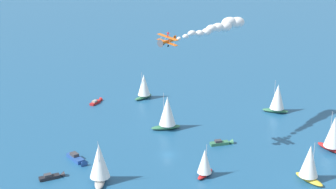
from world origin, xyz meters
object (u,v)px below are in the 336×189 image
object	(u,v)px
motorboat_outer_ring_f	(223,143)
biplane_lead	(167,41)
sailboat_ahead	(167,113)
sailboat_near_centre	(144,86)
motorboat_offshore	(53,176)
sailboat_outer_ring_d	(205,162)
sailboat_outer_ring_e	(333,134)
sailboat_outer_ring_c	(277,98)
sailboat_inshore	(310,163)
sailboat_far_port	(99,163)
wingwalker_lead	(168,34)
motorboat_outer_ring_a	(77,159)
motorboat_trailing	(97,102)

from	to	relation	value
motorboat_outer_ring_f	biplane_lead	distance (m)	40.78
sailboat_ahead	motorboat_outer_ring_f	distance (m)	22.40
sailboat_near_centre	motorboat_offshore	xyz separation A→B (m)	(-66.79, 15.97, -4.57)
sailboat_near_centre	sailboat_outer_ring_d	xyz separation A→B (m)	(-60.86, -26.92, -0.71)
sailboat_near_centre	motorboat_outer_ring_f	size ratio (longest dim) A/B	1.45
motorboat_offshore	sailboat_outer_ring_e	size ratio (longest dim) A/B	0.55
motorboat_offshore	sailboat_outer_ring_d	bearing A→B (deg)	-82.12
sailboat_ahead	sailboat_outer_ring_c	distance (m)	43.28
sailboat_inshore	sailboat_outer_ring_c	size ratio (longest dim) A/B	1.00
sailboat_outer_ring_d	sailboat_outer_ring_e	xyz separation A→B (m)	(21.04, -39.10, 1.52)
sailboat_outer_ring_e	biplane_lead	distance (m)	60.23
sailboat_far_port	sailboat_inshore	xyz separation A→B (m)	(7.31, -58.13, -0.38)
sailboat_ahead	sailboat_outer_ring_c	size ratio (longest dim) A/B	1.08
sailboat_far_port	sailboat_inshore	distance (m)	58.59
sailboat_far_port	wingwalker_lead	distance (m)	41.28
sailboat_inshore	sailboat_outer_ring_c	xyz separation A→B (m)	(51.10, 5.03, -0.00)
sailboat_outer_ring_c	wingwalker_lead	bearing A→B (deg)	137.71
sailboat_inshore	sailboat_ahead	size ratio (longest dim) A/B	0.93
motorboat_outer_ring_a	sailboat_outer_ring_d	size ratio (longest dim) A/B	0.83
sailboat_outer_ring_c	biplane_lead	size ratio (longest dim) A/B	1.80
sailboat_ahead	sailboat_outer_ring_d	distance (m)	35.18
motorboat_outer_ring_f	biplane_lead	size ratio (longest dim) A/B	1.13
sailboat_outer_ring_e	biplane_lead	bearing A→B (deg)	99.77
motorboat_trailing	wingwalker_lead	distance (m)	65.15
sailboat_outer_ring_c	motorboat_outer_ring_f	distance (m)	35.97
motorboat_trailing	wingwalker_lead	size ratio (longest dim) A/B	4.44
sailboat_inshore	sailboat_outer_ring_e	distance (m)	22.70
sailboat_outer_ring_c	sailboat_outer_ring_e	world-z (taller)	sailboat_outer_ring_e
wingwalker_lead	motorboat_offshore	bearing A→B (deg)	120.17
sailboat_inshore	wingwalker_lead	size ratio (longest dim) A/B	8.06
sailboat_far_port	sailboat_inshore	world-z (taller)	sailboat_far_port
motorboat_offshore	sailboat_ahead	world-z (taller)	sailboat_ahead
sailboat_inshore	motorboat_outer_ring_a	bearing A→B (deg)	86.23
sailboat_ahead	motorboat_outer_ring_f	size ratio (longest dim) A/B	1.72
sailboat_inshore	sailboat_ahead	distance (m)	53.73
motorboat_trailing	biplane_lead	world-z (taller)	biplane_lead
sailboat_outer_ring_e	motorboat_outer_ring_f	world-z (taller)	sailboat_outer_ring_e
sailboat_ahead	sailboat_outer_ring_d	bearing A→B (deg)	-155.82
motorboat_offshore	sailboat_outer_ring_d	world-z (taller)	sailboat_outer_ring_d
motorboat_outer_ring_f	sailboat_near_centre	bearing A→B (deg)	39.09
sailboat_outer_ring_c	sailboat_outer_ring_d	xyz separation A→B (m)	(-51.72, 24.16, -1.23)
sailboat_inshore	motorboat_outer_ring_f	bearing A→B (deg)	48.99
motorboat_outer_ring_a	sailboat_inshore	bearing A→B (deg)	-93.77
motorboat_outer_ring_a	sailboat_outer_ring_d	bearing A→B (deg)	-97.50
sailboat_outer_ring_e	biplane_lead	size ratio (longest dim) A/B	1.89
motorboat_outer_ring_a	biplane_lead	xyz separation A→B (m)	(7.13, -26.64, 35.76)
sailboat_far_port	sailboat_near_centre	bearing A→B (deg)	-1.72
sailboat_ahead	sailboat_outer_ring_d	xyz separation A→B (m)	(-32.05, -14.39, -1.68)
motorboat_outer_ring_f	motorboat_outer_ring_a	bearing A→B (deg)	111.06
sailboat_far_port	motorboat_outer_ring_f	bearing A→B (deg)	-49.76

